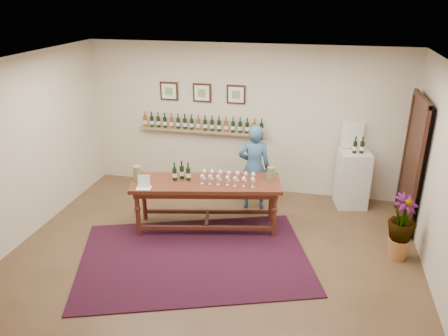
% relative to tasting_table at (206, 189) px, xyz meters
% --- Properties ---
extents(ground, '(6.00, 6.00, 0.00)m').
position_rel_tasting_table_xyz_m(ground, '(0.29, -0.81, -0.71)').
color(ground, '#4F3722').
rests_on(ground, ground).
extents(room_shell, '(6.00, 6.00, 6.00)m').
position_rel_tasting_table_xyz_m(room_shell, '(2.40, 1.05, 0.41)').
color(room_shell, beige).
rests_on(room_shell, ground).
extents(rug, '(3.85, 3.17, 0.02)m').
position_rel_tasting_table_xyz_m(rug, '(0.05, -0.90, -0.70)').
color(rug, '#4E0E12').
rests_on(rug, ground).
extents(tasting_table, '(2.47, 1.23, 0.84)m').
position_rel_tasting_table_xyz_m(tasting_table, '(0.00, 0.00, 0.00)').
color(tasting_table, '#431410').
rests_on(tasting_table, ground).
extents(table_glasses, '(1.25, 0.37, 0.17)m').
position_rel_tasting_table_xyz_m(table_glasses, '(0.35, 0.03, 0.21)').
color(table_glasses, silver).
rests_on(table_glasses, tasting_table).
extents(table_bottles, '(0.28, 0.19, 0.27)m').
position_rel_tasting_table_xyz_m(table_bottles, '(-0.41, 0.00, 0.26)').
color(table_bottles, black).
rests_on(table_bottles, tasting_table).
extents(pitcher_left, '(0.19, 0.19, 0.24)m').
position_rel_tasting_table_xyz_m(pitcher_left, '(-1.09, -0.19, 0.25)').
color(pitcher_left, olive).
rests_on(pitcher_left, tasting_table).
extents(pitcher_right, '(0.17, 0.17, 0.21)m').
position_rel_tasting_table_xyz_m(pitcher_right, '(0.99, 0.30, 0.23)').
color(pitcher_right, olive).
rests_on(pitcher_right, tasting_table).
extents(menu_card, '(0.25, 0.20, 0.20)m').
position_rel_tasting_table_xyz_m(menu_card, '(-0.87, -0.43, 0.23)').
color(menu_card, white).
rests_on(menu_card, tasting_table).
extents(display_pedestal, '(0.61, 0.61, 1.04)m').
position_rel_tasting_table_xyz_m(display_pedestal, '(2.34, 1.38, -0.19)').
color(display_pedestal, silver).
rests_on(display_pedestal, ground).
extents(pedestal_bottles, '(0.29, 0.13, 0.28)m').
position_rel_tasting_table_xyz_m(pedestal_bottles, '(2.38, 1.33, 0.46)').
color(pedestal_bottles, black).
rests_on(pedestal_bottles, display_pedestal).
extents(info_sign, '(0.38, 0.10, 0.53)m').
position_rel_tasting_table_xyz_m(info_sign, '(2.27, 1.53, 0.59)').
color(info_sign, white).
rests_on(info_sign, display_pedestal).
extents(potted_plant, '(0.65, 0.65, 0.87)m').
position_rel_tasting_table_xyz_m(potted_plant, '(2.95, -0.24, -0.20)').
color(potted_plant, '#AC6A39').
rests_on(potted_plant, ground).
extents(person, '(0.62, 0.47, 1.56)m').
position_rel_tasting_table_xyz_m(person, '(0.63, 0.90, 0.07)').
color(person, '#375B82').
rests_on(person, ground).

